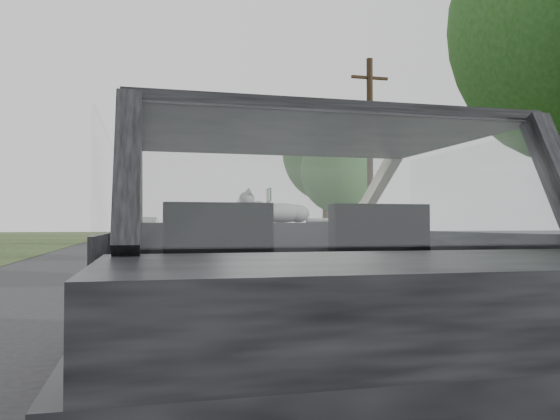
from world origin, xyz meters
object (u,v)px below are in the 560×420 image
other_car (142,231)px  utility_pole (370,155)px  subject_car (282,273)px  highway_sign (269,217)px  cat (281,212)px

other_car → utility_pole: utility_pole is taller
subject_car → utility_pole: bearing=65.2°
utility_pole → other_car: bearing=131.1°
subject_car → other_car: (-0.95, 24.73, -0.05)m
subject_car → highway_sign: 22.36m
cat → highway_sign: (4.65, 21.21, 0.25)m
other_car → highway_sign: (5.75, -2.90, 0.65)m
cat → utility_pole: (6.99, 14.83, 2.44)m
utility_pole → subject_car: bearing=-114.8°
subject_car → cat: size_ratio=7.88×
cat → utility_pole: utility_pole is taller
utility_pole → cat: bearing=-115.2°
cat → highway_sign: highway_sign is taller
subject_car → utility_pole: 17.25m
cat → utility_pole: bearing=66.2°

